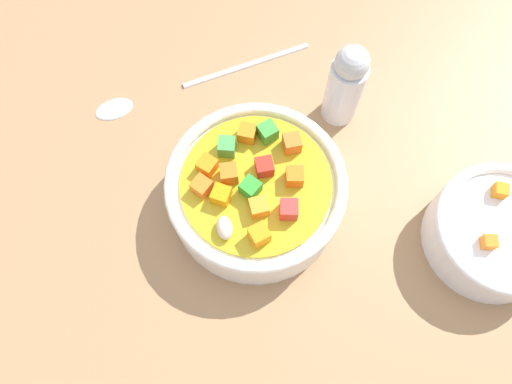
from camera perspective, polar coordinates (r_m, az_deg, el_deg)
The scene contains 5 objects.
ground_plane at distance 47.64cm, azimuth 0.00°, elevation -1.63°, with size 140.00×140.00×2.00cm, color #9E754F.
soup_bowl_main at distance 44.00cm, azimuth -0.02°, elevation 0.12°, with size 15.92×15.92×6.46cm.
spoon at distance 52.83cm, azimuth -9.98°, elevation 11.70°, with size 19.80×15.55×0.82cm.
side_bowl_small at distance 48.13cm, azimuth 26.15°, elevation -4.24°, with size 11.89×11.89×5.48cm.
pepper_shaker at distance 47.75cm, azimuth 10.38°, elevation 12.18°, with size 3.52×3.52×9.70cm.
Camera 1 is at (-14.01, -8.45, 43.74)cm, focal length 34.47 mm.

